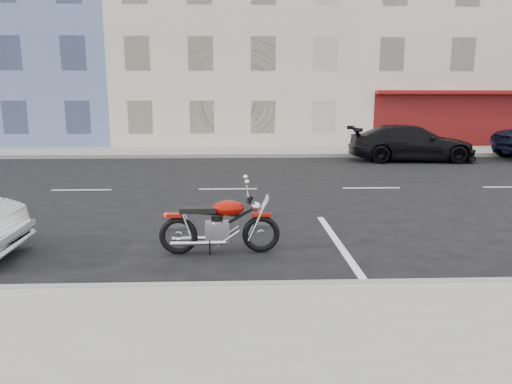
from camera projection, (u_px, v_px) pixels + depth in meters
ground at (300, 189)px, 12.65m from camera, size 120.00×120.00×0.00m
sidewalk_far at (167, 152)px, 20.98m from camera, size 80.00×3.40×0.15m
curb_far at (161, 156)px, 19.32m from camera, size 80.00×0.12×0.16m
bldg_blue at (29, 30)px, 26.84m from camera, size 12.00×12.00×13.00m
bldg_cream at (233, 44)px, 27.42m from camera, size 12.00×12.00×11.50m
bldg_corner at (446, 36)px, 27.79m from camera, size 14.00×12.00×12.50m
motorcycle at (263, 226)px, 7.26m from camera, size 1.92×0.63×0.96m
car_far at (411, 143)px, 18.33m from camera, size 5.06×2.30×1.44m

